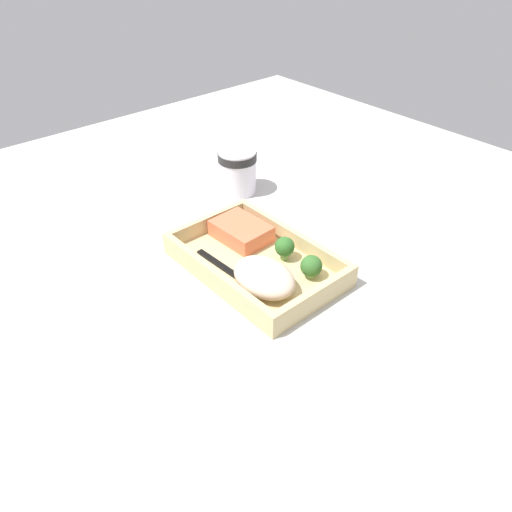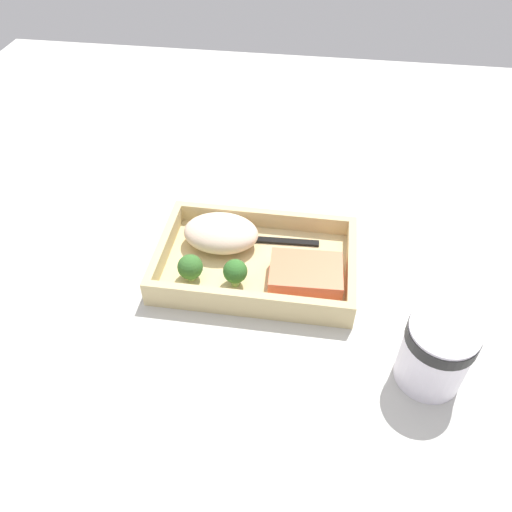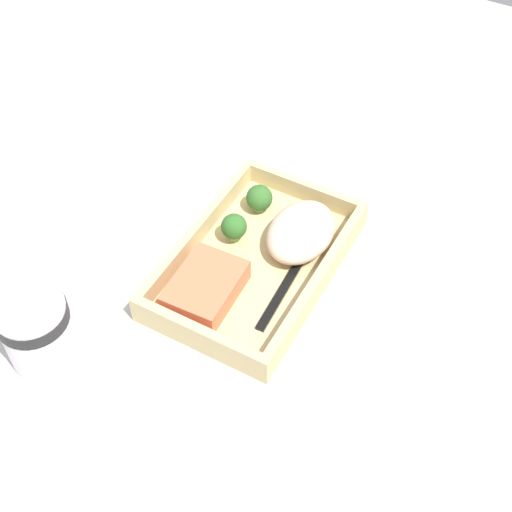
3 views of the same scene
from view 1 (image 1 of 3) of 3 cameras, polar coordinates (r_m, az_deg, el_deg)
The scene contains 9 objects.
ground_plane at distance 86.86cm, azimuth -0.00°, elevation -1.97°, with size 160.00×160.00×2.00cm, color #BAB9B3.
takeout_tray at distance 85.89cm, azimuth -0.00°, elevation -1.13°, with size 28.86×18.72×1.20cm, color #CCB680.
tray_rim at distance 84.65cm, azimuth -0.00°, elevation -0.02°, with size 28.86×18.72×2.94cm.
salmon_fillet at distance 90.87cm, azimuth -1.71°, elevation 2.86°, with size 10.12×7.43×3.12cm, color #F77049.
mashed_potatoes at distance 78.87cm, azimuth 0.93°, elevation -2.43°, with size 11.39×8.25×4.50cm, color beige.
broccoli_floret_1 at distance 85.25cm, azimuth 3.29°, elevation 1.02°, with size 3.43×3.43×4.27cm.
broccoli_floret_2 at distance 81.71cm, azimuth 6.33°, elevation -1.18°, with size 3.63×3.63×4.06cm.
fork at distance 82.89cm, azimuth -2.63°, elevation -2.05°, with size 15.86×2.37×0.44cm.
paper_cup at distance 107.17cm, azimuth -2.13°, elevation 9.89°, with size 8.17×8.17×9.35cm.
Camera 1 is at (51.46, -44.91, 52.67)cm, focal length 35.00 mm.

